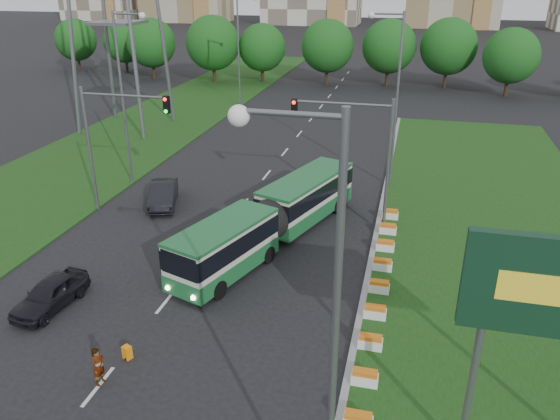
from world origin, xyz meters
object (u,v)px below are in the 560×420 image
(shopping_trolley, at_px, (127,352))
(car_left_near, at_px, (50,294))
(articulated_bus, at_px, (269,218))
(car_left_far, at_px, (163,194))
(pedestrian, at_px, (98,366))
(traffic_mast_median, at_px, (361,144))
(traffic_mast_left, at_px, (110,131))

(shopping_trolley, bearing_deg, car_left_near, 177.80)
(articulated_bus, xyz_separation_m, car_left_far, (-8.26, 3.60, -0.78))
(articulated_bus, xyz_separation_m, shopping_trolley, (-2.86, -11.36, -1.26))
(pedestrian, bearing_deg, traffic_mast_median, -17.47)
(pedestrian, relative_size, shopping_trolley, 2.80)
(traffic_mast_left, relative_size, shopping_trolley, 14.07)
(car_left_near, xyz_separation_m, pedestrian, (4.93, -4.06, 0.10))
(articulated_bus, relative_size, car_left_far, 3.32)
(pedestrian, height_order, shopping_trolley, pedestrian)
(car_left_near, relative_size, pedestrian, 2.57)
(car_left_near, height_order, shopping_trolley, car_left_near)
(pedestrian, xyz_separation_m, shopping_trolley, (0.27, 1.57, -0.52))
(traffic_mast_left, height_order, pedestrian, traffic_mast_left)
(car_left_near, height_order, pedestrian, pedestrian)
(traffic_mast_left, xyz_separation_m, articulated_bus, (10.52, -1.88, -3.80))
(articulated_bus, distance_m, shopping_trolley, 11.78)
(traffic_mast_median, distance_m, car_left_far, 13.71)
(traffic_mast_median, bearing_deg, articulated_bus, -148.15)
(traffic_mast_median, relative_size, traffic_mast_left, 1.00)
(car_left_near, bearing_deg, articulated_bus, 53.78)
(car_left_far, xyz_separation_m, shopping_trolley, (5.40, -14.96, -0.48))
(traffic_mast_left, bearing_deg, traffic_mast_median, 3.77)
(traffic_mast_median, height_order, pedestrian, traffic_mast_median)
(traffic_mast_left, xyz_separation_m, pedestrian, (7.39, -14.81, -4.55))
(articulated_bus, distance_m, car_left_near, 12.01)
(articulated_bus, bearing_deg, car_left_far, 175.45)
(articulated_bus, bearing_deg, pedestrian, -84.57)
(articulated_bus, distance_m, car_left_far, 9.04)
(traffic_mast_median, relative_size, shopping_trolley, 14.07)
(articulated_bus, bearing_deg, car_left_near, -113.23)
(articulated_bus, height_order, shopping_trolley, articulated_bus)
(articulated_bus, height_order, car_left_near, articulated_bus)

